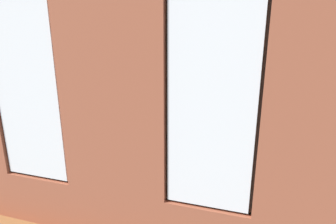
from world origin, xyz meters
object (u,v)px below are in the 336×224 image
Objects in this scene: cup_ceramic at (154,127)px; potted_plant_by_left_couch at (302,127)px; coffee_table at (174,132)px; table_plant_small at (193,122)px; potted_plant_near_tv at (33,122)px; couch_by_window at (142,185)px; papasan_chair at (157,105)px; remote_silver at (174,129)px; potted_plant_between_couches at (254,182)px; potted_plant_corner_near_left at (327,111)px; media_console at (46,121)px; potted_plant_foreground_right at (94,93)px; tv_flatscreen at (42,90)px.

potted_plant_by_left_couch is (-2.71, -0.95, -0.04)m from cup_ceramic.
coffee_table is 11.06× the size of cup_ceramic.
potted_plant_near_tv is at bearing 23.20° from table_plant_small.
papasan_chair is at bearing -73.88° from couch_by_window.
table_plant_small is 0.38m from remote_silver.
potted_plant_between_couches reaches higher than potted_plant_by_left_couch.
potted_plant_between_couches is 3.71m from potted_plant_corner_near_left.
potted_plant_between_couches reaches higher than media_console.
potted_plant_corner_near_left reaches higher than cup_ceramic.
potted_plant_corner_near_left is (-2.91, -1.57, 0.17)m from remote_silver.
potted_plant_near_tv is 2.54m from potted_plant_foreground_right.
couch_by_window is 3.64m from tv_flatscreen.
coffee_table is at bearing 120.70° from papasan_chair.
table_plant_small is 2.14m from potted_plant_by_left_couch.
potted_plant_corner_near_left reaches higher than potted_plant_between_couches.
table_plant_small is 1.46× the size of remote_silver.
papasan_chair is 1.77m from potted_plant_foreground_right.
coffee_table is at bearing -161.24° from cup_ceramic.
potted_plant_near_tv is at bearing 26.05° from potted_plant_corner_near_left.
media_console is at bearing -22.40° from potted_plant_between_couches.
coffee_table is 1.70m from papasan_chair.
table_plant_small is 0.26× the size of potted_plant_foreground_right.
media_console is (3.04, -1.88, -0.03)m from couch_by_window.
potted_plant_near_tv reaches higher than cup_ceramic.
media_console is 4.83m from potted_plant_between_couches.
potted_plant_corner_near_left reaches higher than potted_plant_by_left_couch.
potted_plant_by_left_couch is (-3.22, 0.63, 0.00)m from papasan_chair.
media_console is (2.57, -0.08, -0.18)m from cup_ceramic.
potted_plant_by_left_couch is (0.55, 0.73, -0.17)m from potted_plant_corner_near_left.
media_console is 2.55m from papasan_chair.
potted_plant_foreground_right reaches higher than media_console.
potted_plant_foreground_right is (2.63, -1.51, 0.23)m from coffee_table.
remote_silver is 0.13× the size of potted_plant_corner_near_left.
papasan_chair is (-2.06, -1.50, -0.57)m from tv_flatscreen.
cup_ceramic is 0.75m from table_plant_small.
coffee_table is at bearing -179.23° from tv_flatscreen.
potted_plant_by_left_couch reaches higher than media_console.
table_plant_small is at bearing -156.62° from coffee_table.
couch_by_window is 3.55m from potted_plant_by_left_couch.
papasan_chair reaches higher than potted_plant_by_left_couch.
cup_ceramic is 2.62m from tv_flatscreen.
couch_by_window is 1.45m from potted_plant_between_couches.
couch_by_window reaches higher than cup_ceramic.
potted_plant_between_couches is at bearing 129.16° from coffee_table.
potted_plant_between_couches is at bearing 125.68° from papasan_chair.
potted_plant_near_tv is at bearing 95.60° from potted_plant_foreground_right.
remote_silver is (0.11, -1.92, 0.10)m from couch_by_window.
papasan_chair is (0.50, -1.58, -0.04)m from cup_ceramic.
tv_flatscreen reaches higher than coffee_table.
couch_by_window reaches higher than potted_plant_by_left_couch.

